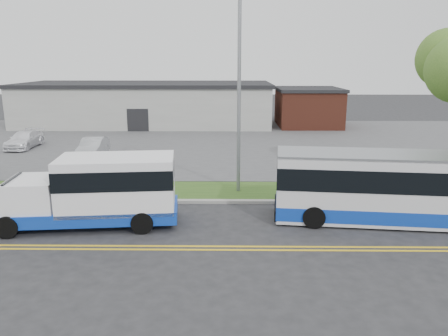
{
  "coord_description": "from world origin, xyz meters",
  "views": [
    {
      "loc": [
        2.53,
        -18.45,
        6.51
      ],
      "look_at": [
        2.29,
        1.52,
        1.6
      ],
      "focal_mm": 35.0,
      "sensor_mm": 36.0,
      "label": 1
    }
  ],
  "objects_px": {
    "transit_bus": "(404,188)",
    "parked_car_a": "(93,148)",
    "shuttle_bus": "(99,189)",
    "streetlight_near": "(239,88)",
    "pedestrian": "(105,174)",
    "parked_car_b": "(24,139)"
  },
  "relations": [
    {
      "from": "transit_bus",
      "to": "parked_car_a",
      "type": "distance_m",
      "value": 20.31
    },
    {
      "from": "streetlight_near",
      "to": "parked_car_b",
      "type": "distance_m",
      "value": 20.09
    },
    {
      "from": "parked_car_b",
      "to": "parked_car_a",
      "type": "bearing_deg",
      "value": -28.98
    },
    {
      "from": "transit_bus",
      "to": "parked_car_a",
      "type": "relative_size",
      "value": 2.63
    },
    {
      "from": "transit_bus",
      "to": "parked_car_b",
      "type": "relative_size",
      "value": 2.48
    },
    {
      "from": "streetlight_near",
      "to": "transit_bus",
      "type": "height_order",
      "value": "streetlight_near"
    },
    {
      "from": "transit_bus",
      "to": "parked_car_b",
      "type": "distance_m",
      "value": 27.35
    },
    {
      "from": "streetlight_near",
      "to": "transit_bus",
      "type": "xyz_separation_m",
      "value": [
        6.67,
        -4.01,
        -3.77
      ]
    },
    {
      "from": "shuttle_bus",
      "to": "pedestrian",
      "type": "xyz_separation_m",
      "value": [
        -1.09,
        4.68,
        -0.6
      ]
    },
    {
      "from": "shuttle_bus",
      "to": "transit_bus",
      "type": "height_order",
      "value": "transit_bus"
    },
    {
      "from": "pedestrian",
      "to": "parked_car_a",
      "type": "relative_size",
      "value": 0.4
    },
    {
      "from": "shuttle_bus",
      "to": "pedestrian",
      "type": "height_order",
      "value": "shuttle_bus"
    },
    {
      "from": "parked_car_a",
      "to": "parked_car_b",
      "type": "xyz_separation_m",
      "value": [
        -6.25,
        3.36,
        -0.04
      ]
    },
    {
      "from": "streetlight_near",
      "to": "pedestrian",
      "type": "bearing_deg",
      "value": 178.14
    },
    {
      "from": "pedestrian",
      "to": "shuttle_bus",
      "type": "bearing_deg",
      "value": 105.94
    },
    {
      "from": "shuttle_bus",
      "to": "transit_bus",
      "type": "relative_size",
      "value": 0.71
    },
    {
      "from": "pedestrian",
      "to": "streetlight_near",
      "type": "bearing_deg",
      "value": -179.08
    },
    {
      "from": "shuttle_bus",
      "to": "parked_car_b",
      "type": "relative_size",
      "value": 1.77
    },
    {
      "from": "shuttle_bus",
      "to": "parked_car_a",
      "type": "bearing_deg",
      "value": 102.45
    },
    {
      "from": "pedestrian",
      "to": "parked_car_a",
      "type": "height_order",
      "value": "pedestrian"
    },
    {
      "from": "parked_car_a",
      "to": "parked_car_b",
      "type": "height_order",
      "value": "parked_car_a"
    },
    {
      "from": "streetlight_near",
      "to": "pedestrian",
      "type": "relative_size",
      "value": 5.88
    }
  ]
}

